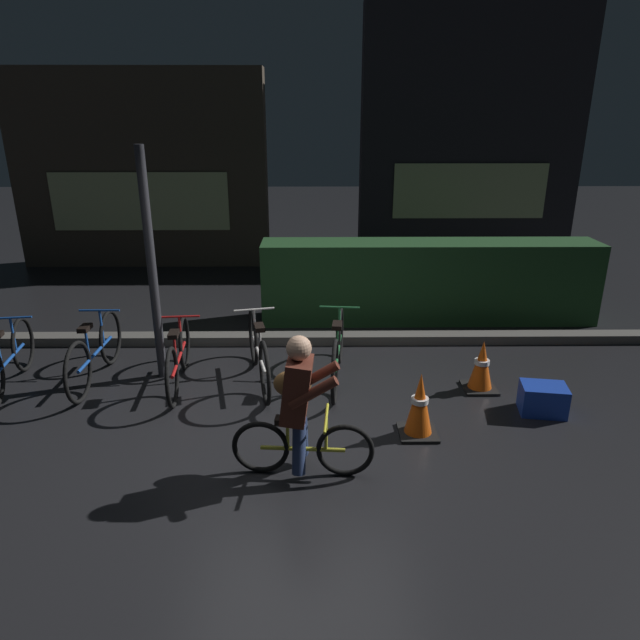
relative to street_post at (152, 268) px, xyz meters
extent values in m
plane|color=black|center=(1.62, -1.20, -1.29)|extent=(40.00, 40.00, 0.00)
cube|color=#56544F|center=(1.62, 1.00, -1.23)|extent=(12.00, 0.24, 0.12)
cube|color=#214723|center=(3.42, 1.90, -0.70)|extent=(4.80, 0.70, 1.16)
cube|color=#42382D|center=(-1.59, 5.30, 0.57)|extent=(4.86, 0.50, 3.70)
cube|color=#BFCC8C|center=(-1.59, 5.03, 0.01)|extent=(3.40, 0.04, 1.10)
cube|color=#262328|center=(4.96, 6.00, 1.17)|extent=(4.47, 0.50, 4.91)
cube|color=#BFCC8C|center=(4.96, 5.73, 0.11)|extent=(3.13, 0.04, 1.10)
cylinder|color=#2D2D33|center=(0.00, 0.00, 0.00)|extent=(0.10, 0.10, 2.57)
torus|color=black|center=(-1.66, 0.20, -0.96)|extent=(0.13, 0.64, 0.64)
cylinder|color=#19479E|center=(-1.59, -0.28, -0.96)|extent=(0.17, 0.95, 0.04)
cylinder|color=#19479E|center=(-1.63, -0.01, -0.76)|extent=(0.03, 0.03, 0.40)
cylinder|color=#19479E|center=(-1.63, -0.01, -0.56)|extent=(0.46, 0.09, 0.02)
torus|color=black|center=(-0.70, 0.39, -0.96)|extent=(0.04, 0.66, 0.66)
torus|color=black|center=(-0.70, -0.60, -0.96)|extent=(0.04, 0.66, 0.66)
cylinder|color=#19479E|center=(-0.70, -0.11, -0.96)|extent=(0.04, 0.99, 0.04)
cylinder|color=#19479E|center=(-0.70, -0.28, -0.77)|extent=(0.03, 0.03, 0.37)
cube|color=black|center=(-0.70, -0.28, -0.58)|extent=(0.10, 0.20, 0.05)
cylinder|color=#19479E|center=(-0.70, 0.17, -0.75)|extent=(0.03, 0.03, 0.42)
cylinder|color=#19479E|center=(-0.70, 0.17, -0.54)|extent=(0.46, 0.02, 0.02)
torus|color=black|center=(0.22, 0.24, -0.97)|extent=(0.10, 0.64, 0.64)
torus|color=black|center=(0.30, -0.71, -0.97)|extent=(0.10, 0.64, 0.64)
cylinder|color=#B21919|center=(0.26, -0.23, -0.97)|extent=(0.11, 0.95, 0.04)
cylinder|color=#B21919|center=(0.27, -0.40, -0.79)|extent=(0.03, 0.03, 0.36)
cube|color=black|center=(0.27, -0.40, -0.61)|extent=(0.12, 0.21, 0.05)
cylinder|color=#B21919|center=(0.24, 0.03, -0.77)|extent=(0.03, 0.03, 0.40)
cylinder|color=#B21919|center=(0.24, 0.03, -0.57)|extent=(0.46, 0.06, 0.02)
torus|color=black|center=(1.03, 0.34, -0.95)|extent=(0.19, 0.68, 0.68)
torus|color=black|center=(1.25, -0.66, -0.95)|extent=(0.19, 0.68, 0.68)
cylinder|color=silver|center=(1.14, -0.16, -0.95)|extent=(0.25, 1.00, 0.04)
cylinder|color=silver|center=(1.18, -0.34, -0.75)|extent=(0.03, 0.03, 0.38)
cube|color=black|center=(1.18, -0.34, -0.56)|extent=(0.14, 0.22, 0.05)
cylinder|color=silver|center=(1.08, 0.11, -0.73)|extent=(0.03, 0.03, 0.43)
cylinder|color=silver|center=(1.08, 0.11, -0.52)|extent=(0.45, 0.12, 0.02)
torus|color=black|center=(2.07, 0.38, -0.94)|extent=(0.11, 0.69, 0.69)
torus|color=black|center=(1.97, -0.65, -0.94)|extent=(0.11, 0.69, 0.69)
cylinder|color=#236B38|center=(2.02, -0.13, -0.94)|extent=(0.14, 1.03, 0.04)
cylinder|color=#236B38|center=(2.00, -0.31, -0.75)|extent=(0.03, 0.03, 0.39)
cube|color=black|center=(2.00, -0.31, -0.55)|extent=(0.12, 0.21, 0.05)
cylinder|color=#236B38|center=(2.05, 0.15, -0.72)|extent=(0.03, 0.03, 0.44)
cylinder|color=#236B38|center=(2.05, 0.15, -0.50)|extent=(0.46, 0.07, 0.02)
cube|color=black|center=(2.74, -1.30, -1.27)|extent=(0.36, 0.36, 0.03)
cone|color=#EA560F|center=(2.74, -1.30, -0.96)|extent=(0.26, 0.26, 0.60)
cylinder|color=white|center=(2.74, -1.30, -0.93)|extent=(0.16, 0.16, 0.05)
cube|color=black|center=(3.58, -0.38, -1.27)|extent=(0.36, 0.36, 0.03)
cone|color=#EA560F|center=(3.58, -0.38, -0.99)|extent=(0.26, 0.26, 0.54)
cylinder|color=white|center=(3.58, -0.38, -0.96)|extent=(0.16, 0.16, 0.05)
cube|color=#193DB7|center=(4.07, -0.90, -1.14)|extent=(0.49, 0.39, 0.30)
torus|color=black|center=(2.01, -1.94, -1.04)|extent=(0.49, 0.08, 0.48)
torus|color=black|center=(1.31, -1.89, -1.04)|extent=(0.49, 0.08, 0.48)
cylinder|color=gold|center=(1.66, -1.92, -1.04)|extent=(0.70, 0.09, 0.04)
cylinder|color=gold|center=(1.54, -1.91, -0.91)|extent=(0.03, 0.03, 0.26)
cube|color=black|center=(1.54, -1.91, -0.78)|extent=(0.21, 0.11, 0.05)
cylinder|color=gold|center=(1.85, -1.93, -0.90)|extent=(0.03, 0.03, 0.30)
cylinder|color=gold|center=(1.85, -1.93, -0.75)|extent=(0.06, 0.46, 0.02)
cylinder|color=navy|center=(1.65, -1.81, -0.98)|extent=(0.13, 0.22, 0.42)
cylinder|color=navy|center=(1.63, -2.01, -0.98)|extent=(0.13, 0.22, 0.42)
cube|color=#512319|center=(1.62, -1.91, -0.50)|extent=(0.28, 0.34, 0.54)
sphere|color=tan|center=(1.64, -1.91, -0.14)|extent=(0.20, 0.20, 0.20)
cylinder|color=#512319|center=(1.77, -1.78, -0.45)|extent=(0.40, 0.11, 0.29)
cylinder|color=#512319|center=(1.75, -2.06, -0.45)|extent=(0.40, 0.11, 0.29)
ellipsoid|color=brown|center=(1.58, -1.71, -0.55)|extent=(0.33, 0.18, 0.24)
camera|label=1|loc=(1.76, -5.90, 1.54)|focal=31.41mm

